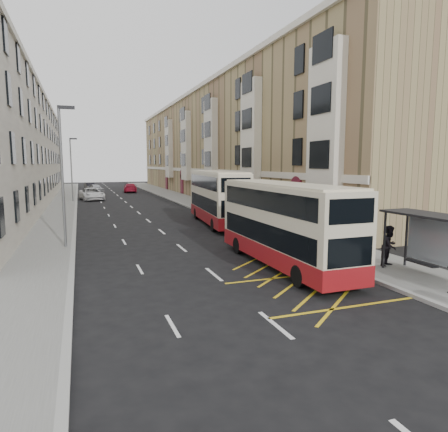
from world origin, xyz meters
name	(u,v)px	position (x,y,z in m)	size (l,w,h in m)	color
ground	(249,303)	(0.00, 0.00, 0.00)	(200.00, 200.00, 0.00)	black
pavement_right	(208,207)	(8.00, 30.00, 0.07)	(4.00, 120.00, 0.15)	slate
pavement_left	(60,213)	(-7.50, 30.00, 0.07)	(3.00, 120.00, 0.15)	slate
kerb_right	(191,208)	(6.00, 30.00, 0.07)	(0.25, 120.00, 0.15)	gray
kerb_left	(76,212)	(-6.00, 30.00, 0.07)	(0.25, 120.00, 0.15)	gray
road_markings	(122,199)	(0.00, 45.00, 0.01)	(10.00, 110.00, 0.01)	silver
terrace_right	(221,146)	(14.88, 45.38, 7.52)	(10.75, 79.00, 15.25)	#9B8A5A
terrace_left	(12,151)	(-13.43, 45.50, 6.52)	(9.18, 79.00, 13.25)	silver
bus_shelter	(441,232)	(8.34, -0.39, 2.14)	(1.65, 4.25, 2.70)	black
guard_railing	(313,240)	(6.25, 5.75, 0.86)	(0.06, 6.56, 1.01)	red
street_lamp_near	(63,169)	(-6.35, 12.00, 4.64)	(0.93, 0.18, 8.00)	slate
street_lamp_far	(72,166)	(-6.35, 42.00, 4.64)	(0.93, 0.18, 8.00)	slate
double_decker_front	(283,224)	(3.62, 4.27, 2.04)	(2.37, 10.09, 4.02)	beige
double_decker_rear	(217,197)	(5.00, 18.05, 2.20)	(3.50, 11.04, 4.33)	beige
pedestrian_mid	(390,246)	(8.08, 2.12, 1.11)	(0.93, 0.72, 1.91)	black
pedestrian_far	(298,231)	(6.35, 7.52, 1.07)	(1.08, 0.45, 1.84)	black
white_van	(92,194)	(-4.01, 44.64, 0.83)	(2.75, 5.95, 1.65)	silver
car_silver	(96,188)	(-2.95, 59.58, 0.72)	(1.71, 4.25, 1.45)	#B0B3B8
car_dark	(90,187)	(-3.73, 64.63, 0.72)	(1.52, 4.37, 1.44)	black
car_red	(130,188)	(2.74, 58.03, 0.77)	(2.15, 5.28, 1.53)	maroon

